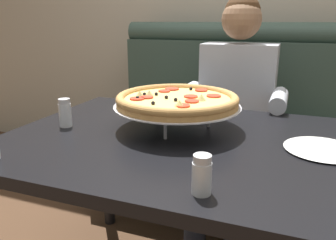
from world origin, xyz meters
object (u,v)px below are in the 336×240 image
Objects in this scene: pizza at (177,101)px; shaker_oregano at (202,178)px; plate_near_left at (323,148)px; diner_main at (234,104)px; booth_bench at (227,141)px; dining_table at (181,159)px; shaker_parmesan at (65,115)px.

pizza is 4.83× the size of shaker_oregano.
shaker_oregano reaches higher than plate_near_left.
booth_bench is at bearing 105.45° from diner_main.
diner_main reaches higher than plate_near_left.
diner_main reaches higher than shaker_oregano.
dining_table is 5.24× the size of plate_near_left.
shaker_oregano is (0.22, -0.46, -0.07)m from pizza.
pizza is at bearing 115.81° from shaker_oregano.
dining_table is (0.00, -0.94, 0.25)m from booth_bench.
dining_table is at bearing -61.82° from pizza.
pizza is (-0.05, -0.85, 0.45)m from booth_bench.
plate_near_left is (0.47, 0.04, 0.09)m from dining_table.
plate_near_left is (0.94, 0.08, -0.04)m from shaker_parmesan.
plate_near_left reaches higher than dining_table.
dining_table is 2.62× the size of pizza.
diner_main reaches higher than pizza.
shaker_oregano is at bearing -64.81° from dining_table.
plate_near_left is (0.40, -0.63, 0.04)m from diner_main.
diner_main is 12.61× the size of shaker_oregano.
diner_main reaches higher than shaker_parmesan.
diner_main reaches higher than booth_bench.
diner_main is at bearing 83.78° from dining_table.
shaker_oregano reaches higher than dining_table.
shaker_oregano is (0.17, -1.31, 0.38)m from booth_bench.
booth_bench is 13.89× the size of shaker_parmesan.
pizza is 2.00× the size of plate_near_left.
shaker_oregano is (0.17, -0.37, 0.13)m from dining_table.
dining_table is 0.48m from plate_near_left.
diner_main is 1.05m from shaker_oregano.
booth_bench reaches higher than dining_table.
pizza is at bearing 17.26° from shaker_parmesan.
dining_table is at bearing 4.58° from shaker_parmesan.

